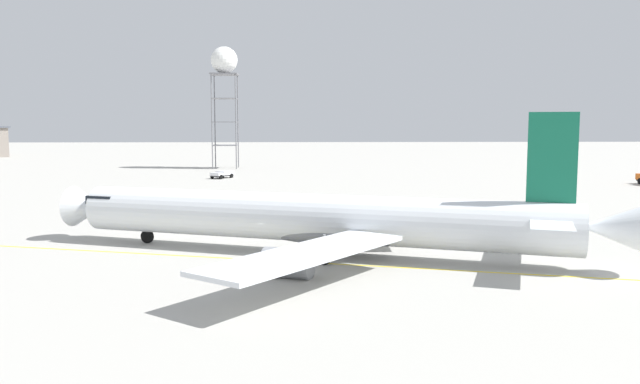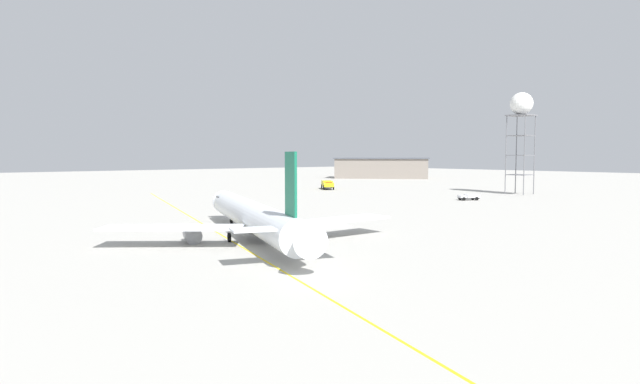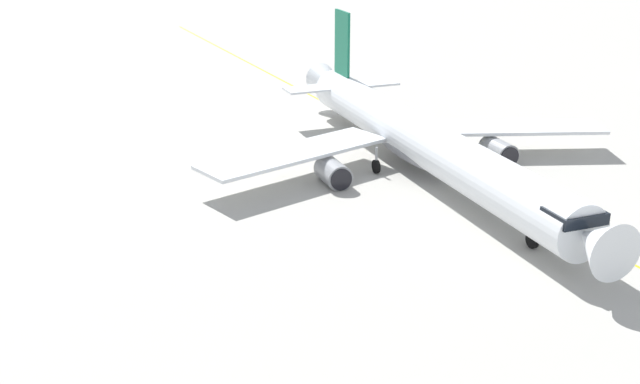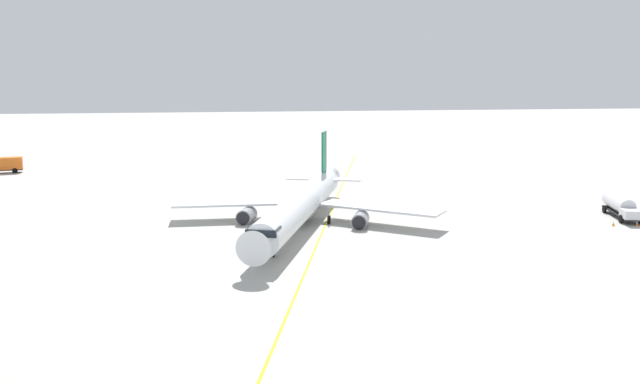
# 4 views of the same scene
# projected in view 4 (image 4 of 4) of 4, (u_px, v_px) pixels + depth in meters

# --- Properties ---
(ground_plane) EXTENTS (600.00, 600.00, 0.00)m
(ground_plane) POSITION_uv_depth(u_px,v_px,m) (300.00, 232.00, 78.86)
(ground_plane) COLOR #ADAAA3
(airliner_main) EXTENTS (43.04, 34.00, 10.78)m
(airliner_main) POSITION_uv_depth(u_px,v_px,m) (302.00, 205.00, 81.94)
(airliner_main) COLOR silver
(airliner_main) RESTS_ON ground_plane
(fuel_tanker_truck) EXTENTS (10.04, 4.90, 2.87)m
(fuel_tanker_truck) POSITION_uv_depth(u_px,v_px,m) (621.00, 206.00, 86.95)
(fuel_tanker_truck) COLOR #232326
(fuel_tanker_truck) RESTS_ON ground_plane
(catering_truck_truck) EXTENTS (3.79, 8.12, 3.10)m
(catering_truck_truck) POSITION_uv_depth(u_px,v_px,m) (4.00, 165.00, 128.42)
(catering_truck_truck) COLOR #232326
(catering_truck_truck) RESTS_ON ground_plane
(taxiway_centreline) EXTENTS (159.22, 46.02, 0.01)m
(taxiway_centreline) POSITION_uv_depth(u_px,v_px,m) (322.00, 232.00, 78.61)
(taxiway_centreline) COLOR yellow
(taxiway_centreline) RESTS_ON ground_plane
(safety_cone_near) EXTENTS (0.36, 0.36, 0.55)m
(safety_cone_near) POSITION_uv_depth(u_px,v_px,m) (613.00, 224.00, 82.01)
(safety_cone_near) COLOR orange
(safety_cone_near) RESTS_ON ground_plane
(safety_cone_mid) EXTENTS (0.36, 0.36, 0.55)m
(safety_cone_mid) POSITION_uv_depth(u_px,v_px,m) (637.00, 224.00, 82.02)
(safety_cone_mid) COLOR orange
(safety_cone_mid) RESTS_ON ground_plane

